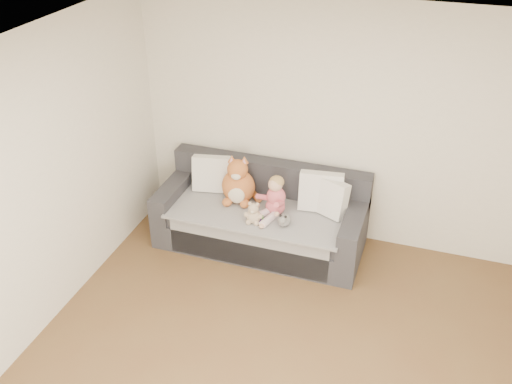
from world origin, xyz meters
TOP-DOWN VIEW (x-y plane):
  - room_shell at (0.00, 0.42)m, footprint 5.00×5.00m
  - sofa at (-0.79, 2.06)m, footprint 2.20×0.94m
  - cushion_left at (-1.41, 2.21)m, footprint 0.46×0.28m
  - cushion_right_back at (-0.19, 2.20)m, footprint 0.47×0.26m
  - cushion_right_front at (-0.10, 2.15)m, footprint 0.46×0.35m
  - toddler at (-0.62, 1.94)m, footprint 0.32×0.44m
  - plush_cat at (-1.06, 2.08)m, footprint 0.45×0.41m
  - teddy_bear at (-0.77, 1.73)m, footprint 0.19×0.14m
  - plush_cow at (-0.46, 1.77)m, footprint 0.13×0.20m
  - sippy_cup at (-0.73, 1.75)m, footprint 0.11×0.08m

SIDE VIEW (x-z plane):
  - sofa at x=-0.79m, z-range -0.12..0.73m
  - sippy_cup at x=-0.73m, z-range 0.48..0.59m
  - plush_cow at x=-0.46m, z-range 0.46..0.62m
  - teddy_bear at x=-0.77m, z-range 0.45..0.69m
  - toddler at x=-0.62m, z-range 0.44..0.87m
  - cushion_right_front at x=-0.10m, z-range 0.47..0.86m
  - cushion_left at x=-1.41m, z-range 0.47..0.88m
  - plush_cat at x=-1.06m, z-range 0.40..0.95m
  - cushion_right_back at x=-0.19m, z-range 0.47..0.89m
  - room_shell at x=0.00m, z-range -1.20..3.80m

